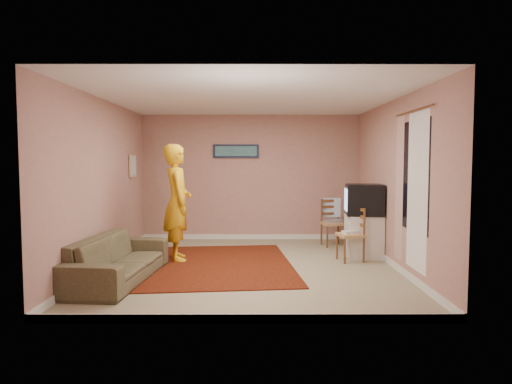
{
  "coord_description": "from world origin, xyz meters",
  "views": [
    {
      "loc": [
        0.09,
        -7.03,
        1.66
      ],
      "look_at": [
        0.11,
        0.6,
        1.13
      ],
      "focal_mm": 32.0,
      "sensor_mm": 36.0,
      "label": 1
    }
  ],
  "objects_px": {
    "crt_tv": "(364,200)",
    "tv_cabinet": "(364,236)",
    "chair_a": "(333,218)",
    "sofa": "(118,259)",
    "person": "(177,202)",
    "chair_b": "(350,228)"
  },
  "relations": [
    {
      "from": "chair_a",
      "to": "chair_b",
      "type": "relative_size",
      "value": 1.02
    },
    {
      "from": "tv_cabinet",
      "to": "person",
      "type": "bearing_deg",
      "value": -176.83
    },
    {
      "from": "chair_a",
      "to": "chair_b",
      "type": "height_order",
      "value": "chair_a"
    },
    {
      "from": "tv_cabinet",
      "to": "chair_b",
      "type": "distance_m",
      "value": 0.42
    },
    {
      "from": "tv_cabinet",
      "to": "chair_a",
      "type": "height_order",
      "value": "chair_a"
    },
    {
      "from": "crt_tv",
      "to": "sofa",
      "type": "relative_size",
      "value": 0.32
    },
    {
      "from": "chair_b",
      "to": "sofa",
      "type": "height_order",
      "value": "chair_b"
    },
    {
      "from": "tv_cabinet",
      "to": "person",
      "type": "relative_size",
      "value": 0.38
    },
    {
      "from": "sofa",
      "to": "chair_a",
      "type": "bearing_deg",
      "value": -48.01
    },
    {
      "from": "tv_cabinet",
      "to": "sofa",
      "type": "relative_size",
      "value": 0.35
    },
    {
      "from": "chair_b",
      "to": "person",
      "type": "relative_size",
      "value": 0.25
    },
    {
      "from": "person",
      "to": "chair_a",
      "type": "bearing_deg",
      "value": -81.72
    },
    {
      "from": "crt_tv",
      "to": "person",
      "type": "relative_size",
      "value": 0.35
    },
    {
      "from": "crt_tv",
      "to": "tv_cabinet",
      "type": "bearing_deg",
      "value": -0.0
    },
    {
      "from": "sofa",
      "to": "person",
      "type": "height_order",
      "value": "person"
    },
    {
      "from": "tv_cabinet",
      "to": "person",
      "type": "height_order",
      "value": "person"
    },
    {
      "from": "tv_cabinet",
      "to": "crt_tv",
      "type": "relative_size",
      "value": 1.08
    },
    {
      "from": "crt_tv",
      "to": "chair_a",
      "type": "relative_size",
      "value": 1.37
    },
    {
      "from": "crt_tv",
      "to": "chair_b",
      "type": "bearing_deg",
      "value": -130.13
    },
    {
      "from": "crt_tv",
      "to": "chair_b",
      "type": "xyz_separation_m",
      "value": [
        -0.28,
        -0.26,
        -0.45
      ]
    },
    {
      "from": "crt_tv",
      "to": "person",
      "type": "xyz_separation_m",
      "value": [
        -3.14,
        -0.17,
        -0.03
      ]
    },
    {
      "from": "tv_cabinet",
      "to": "chair_b",
      "type": "height_order",
      "value": "chair_b"
    }
  ]
}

